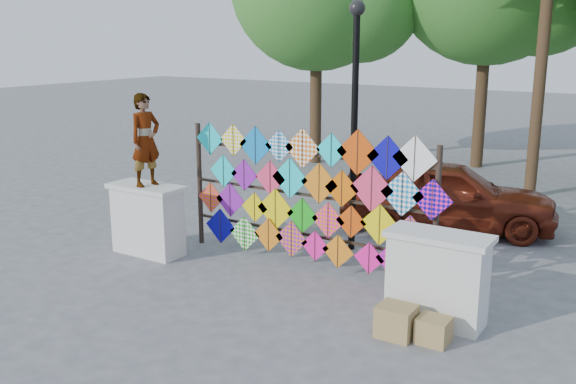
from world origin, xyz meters
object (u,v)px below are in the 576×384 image
object	(u,v)px
sedan	(448,195)
lamppost	(355,104)
kite_rack	(310,197)
vendor_woman	(146,140)

from	to	relation	value
sedan	lamppost	world-z (taller)	lamppost
kite_rack	lamppost	bearing A→B (deg)	82.73
kite_rack	vendor_woman	world-z (taller)	vendor_woman
kite_rack	vendor_woman	bearing A→B (deg)	-161.61
sedan	lamppost	size ratio (longest dim) A/B	0.95
kite_rack	sedan	size ratio (longest dim) A/B	1.16
sedan	lamppost	distance (m)	3.09
kite_rack	vendor_woman	size ratio (longest dim) A/B	3.03
vendor_woman	sedan	distance (m)	6.07
sedan	vendor_woman	bearing A→B (deg)	118.22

